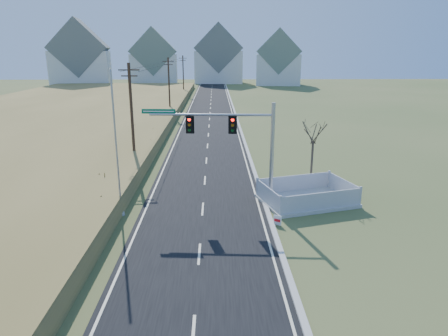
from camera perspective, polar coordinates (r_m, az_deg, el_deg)
ground at (r=22.54m, az=-3.36°, el=-9.84°), size 260.00×260.00×0.00m
road at (r=70.91m, az=-1.98°, el=8.31°), size 8.00×180.00×0.06m
curb at (r=70.98m, az=1.41°, el=8.37°), size 0.30×180.00×0.18m
reed_marsh at (r=65.80m, az=-23.64°, el=6.88°), size 38.00×110.00×1.30m
utility_pole_near at (r=36.35m, az=-13.05°, el=7.62°), size 1.80×0.26×9.00m
utility_pole_mid at (r=65.83m, az=-7.85°, el=11.62°), size 1.80×0.26×9.00m
utility_pole_far at (r=95.64m, az=-5.84°, el=13.12°), size 1.80×0.26×9.00m
condo_nw at (r=126.35m, az=-19.84°, el=14.41°), size 17.69×13.38×19.05m
condo_nnw at (r=129.62m, az=-9.98°, el=14.79°), size 14.93×11.17×17.03m
condo_n at (r=132.24m, az=-0.82°, el=15.34°), size 15.27×10.20×18.54m
condo_ne at (r=125.72m, az=7.74°, el=14.79°), size 14.12×10.51×16.52m
traffic_signal_mast at (r=25.69m, az=2.78°, el=3.54°), size 8.61×0.90×6.86m
fence_enclosure at (r=27.86m, az=11.70°, el=-4.30°), size 6.91×5.61×1.37m
open_sign at (r=24.01m, az=7.64°, el=-7.41°), size 0.44×0.29×0.60m
flagpole at (r=25.00m, az=-15.00°, el=1.05°), size 0.40×0.40×8.97m
bare_tree at (r=29.77m, az=12.70°, el=5.15°), size 2.04×2.04×5.41m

